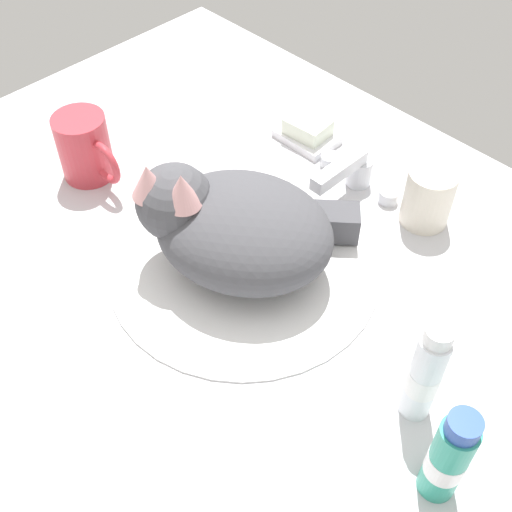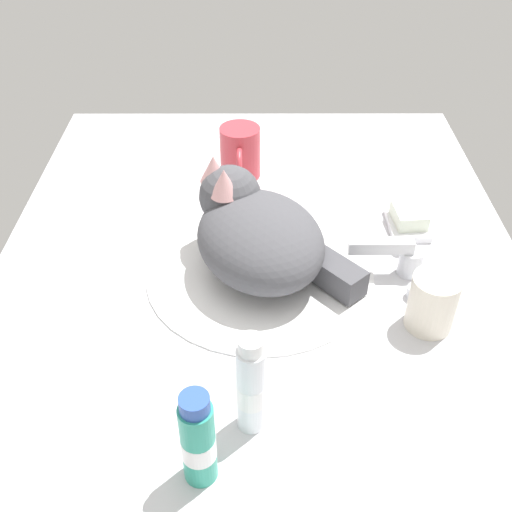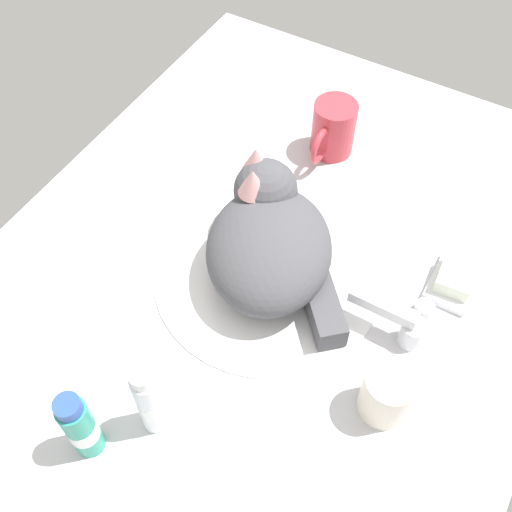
{
  "view_description": "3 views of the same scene",
  "coord_description": "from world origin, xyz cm",
  "px_view_note": "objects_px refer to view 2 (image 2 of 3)",
  "views": [
    {
      "loc": [
        40.31,
        -37.77,
        62.95
      ],
      "look_at": [
        2.99,
        -0.89,
        4.89
      ],
      "focal_mm": 46.0,
      "sensor_mm": 36.0,
      "label": 1
    },
    {
      "loc": [
        70.94,
        -0.71,
        60.36
      ],
      "look_at": [
        1.44,
        -0.62,
        4.51
      ],
      "focal_mm": 42.74,
      "sensor_mm": 36.0,
      "label": 2
    },
    {
      "loc": [
        46.06,
        24.44,
        76.97
      ],
      "look_at": [
        2.35,
        -0.79,
        6.89
      ],
      "focal_mm": 43.11,
      "sensor_mm": 36.0,
      "label": 3
    }
  ],
  "objects_px": {
    "faucet": "(401,259)",
    "rinse_cup": "(432,302)",
    "toothpaste_bottle": "(251,387)",
    "mouthwash_bottle": "(198,441)",
    "coffee_mug": "(240,153)",
    "soap_bar": "(409,215)",
    "cat": "(257,232)"
  },
  "relations": [
    {
      "from": "faucet",
      "to": "soap_bar",
      "type": "relative_size",
      "value": 2.18
    },
    {
      "from": "cat",
      "to": "toothpaste_bottle",
      "type": "distance_m",
      "value": 0.29
    },
    {
      "from": "rinse_cup",
      "to": "toothpaste_bottle",
      "type": "xyz_separation_m",
      "value": [
        0.16,
        -0.24,
        0.02
      ]
    },
    {
      "from": "cat",
      "to": "soap_bar",
      "type": "relative_size",
      "value": 4.53
    },
    {
      "from": "faucet",
      "to": "soap_bar",
      "type": "distance_m",
      "value": 0.12
    },
    {
      "from": "toothpaste_bottle",
      "to": "cat",
      "type": "bearing_deg",
      "value": 178.63
    },
    {
      "from": "cat",
      "to": "mouthwash_bottle",
      "type": "height_order",
      "value": "cat"
    },
    {
      "from": "rinse_cup",
      "to": "coffee_mug",
      "type": "bearing_deg",
      "value": -145.94
    },
    {
      "from": "cat",
      "to": "coffee_mug",
      "type": "distance_m",
      "value": 0.27
    },
    {
      "from": "toothpaste_bottle",
      "to": "mouthwash_bottle",
      "type": "height_order",
      "value": "toothpaste_bottle"
    },
    {
      "from": "faucet",
      "to": "soap_bar",
      "type": "height_order",
      "value": "faucet"
    },
    {
      "from": "mouthwash_bottle",
      "to": "rinse_cup",
      "type": "bearing_deg",
      "value": 127.49
    },
    {
      "from": "faucet",
      "to": "rinse_cup",
      "type": "xyz_separation_m",
      "value": [
        0.11,
        0.02,
        0.01
      ]
    },
    {
      "from": "soap_bar",
      "to": "mouthwash_bottle",
      "type": "xyz_separation_m",
      "value": [
        0.46,
        -0.31,
        0.04
      ]
    },
    {
      "from": "rinse_cup",
      "to": "toothpaste_bottle",
      "type": "relative_size",
      "value": 0.58
    },
    {
      "from": "soap_bar",
      "to": "mouthwash_bottle",
      "type": "height_order",
      "value": "mouthwash_bottle"
    },
    {
      "from": "soap_bar",
      "to": "coffee_mug",
      "type": "bearing_deg",
      "value": -120.46
    },
    {
      "from": "mouthwash_bottle",
      "to": "soap_bar",
      "type": "bearing_deg",
      "value": 145.47
    },
    {
      "from": "cat",
      "to": "coffee_mug",
      "type": "bearing_deg",
      "value": -173.67
    },
    {
      "from": "toothpaste_bottle",
      "to": "mouthwash_bottle",
      "type": "relative_size",
      "value": 1.09
    },
    {
      "from": "rinse_cup",
      "to": "soap_bar",
      "type": "relative_size",
      "value": 1.32
    },
    {
      "from": "mouthwash_bottle",
      "to": "faucet",
      "type": "bearing_deg",
      "value": 140.63
    },
    {
      "from": "cat",
      "to": "rinse_cup",
      "type": "height_order",
      "value": "cat"
    },
    {
      "from": "faucet",
      "to": "mouthwash_bottle",
      "type": "xyz_separation_m",
      "value": [
        0.34,
        -0.28,
        0.03
      ]
    },
    {
      "from": "soap_bar",
      "to": "toothpaste_bottle",
      "type": "relative_size",
      "value": 0.44
    },
    {
      "from": "soap_bar",
      "to": "toothpaste_bottle",
      "type": "distance_m",
      "value": 0.47
    },
    {
      "from": "coffee_mug",
      "to": "rinse_cup",
      "type": "height_order",
      "value": "coffee_mug"
    },
    {
      "from": "faucet",
      "to": "coffee_mug",
      "type": "relative_size",
      "value": 1.15
    },
    {
      "from": "coffee_mug",
      "to": "toothpaste_bottle",
      "type": "height_order",
      "value": "toothpaste_bottle"
    },
    {
      "from": "cat",
      "to": "rinse_cup",
      "type": "xyz_separation_m",
      "value": [
        0.12,
        0.24,
        -0.03
      ]
    },
    {
      "from": "coffee_mug",
      "to": "mouthwash_bottle",
      "type": "relative_size",
      "value": 0.91
    },
    {
      "from": "toothpaste_bottle",
      "to": "mouthwash_bottle",
      "type": "bearing_deg",
      "value": -39.69
    }
  ]
}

